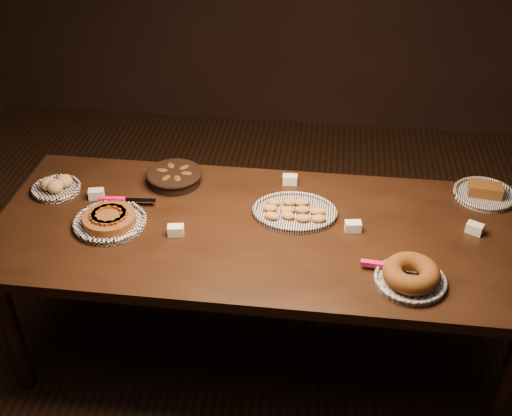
# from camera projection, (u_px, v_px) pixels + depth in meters

# --- Properties ---
(ground) EXTENTS (5.00, 5.00, 0.00)m
(ground) POSITION_uv_depth(u_px,v_px,m) (261.00, 346.00, 3.27)
(ground) COLOR black
(ground) RESTS_ON ground
(buffet_table) EXTENTS (2.40, 1.00, 0.75)m
(buffet_table) POSITION_uv_depth(u_px,v_px,m) (261.00, 241.00, 2.88)
(buffet_table) COLOR black
(buffet_table) RESTS_ON ground
(apple_tart_plate) EXTENTS (0.33, 0.35, 0.06)m
(apple_tart_plate) POSITION_uv_depth(u_px,v_px,m) (110.00, 220.00, 2.85)
(apple_tart_plate) COLOR white
(apple_tart_plate) RESTS_ON buffet_table
(madeleine_platter) EXTENTS (0.38, 0.31, 0.04)m
(madeleine_platter) POSITION_uv_depth(u_px,v_px,m) (294.00, 211.00, 2.92)
(madeleine_platter) COLOR black
(madeleine_platter) RESTS_ON buffet_table
(bundt_cake_plate) EXTENTS (0.34, 0.29, 0.09)m
(bundt_cake_plate) POSITION_uv_depth(u_px,v_px,m) (411.00, 276.00, 2.52)
(bundt_cake_plate) COLOR black
(bundt_cake_plate) RESTS_ON buffet_table
(croissant_basket) EXTENTS (0.28, 0.28, 0.07)m
(croissant_basket) POSITION_uv_depth(u_px,v_px,m) (174.00, 176.00, 3.13)
(croissant_basket) COLOR black
(croissant_basket) RESTS_ON buffet_table
(bread_roll_plate) EXTENTS (0.23, 0.23, 0.07)m
(bread_roll_plate) POSITION_uv_depth(u_px,v_px,m) (56.00, 186.00, 3.07)
(bread_roll_plate) COLOR white
(bread_roll_plate) RESTS_ON buffet_table
(loaf_plate) EXTENTS (0.29, 0.29, 0.07)m
(loaf_plate) POSITION_uv_depth(u_px,v_px,m) (485.00, 193.00, 3.04)
(loaf_plate) COLOR black
(loaf_plate) RESTS_ON buffet_table
(tent_cards) EXTENTS (1.81, 0.53, 0.04)m
(tent_cards) POSITION_uv_depth(u_px,v_px,m) (276.00, 211.00, 2.91)
(tent_cards) COLOR white
(tent_cards) RESTS_ON buffet_table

